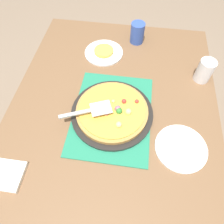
{
  "coord_description": "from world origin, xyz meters",
  "views": [
    {
      "loc": [
        -0.51,
        -0.07,
        1.56
      ],
      "look_at": [
        0.0,
        0.0,
        0.77
      ],
      "focal_mm": 32.73,
      "sensor_mm": 36.0,
      "label": 1
    }
  ],
  "objects": [
    {
      "name": "napkin_stack",
      "position": [
        -0.34,
        0.36,
        0.76
      ],
      "size": [
        0.12,
        0.12,
        0.02
      ],
      "primitive_type": "cube",
      "color": "white",
      "rests_on": "dining_table"
    },
    {
      "name": "served_slice_right",
      "position": [
        0.41,
        0.11,
        0.77
      ],
      "size": [
        0.11,
        0.11,
        0.02
      ],
      "primitive_type": "cylinder",
      "color": "#EAB747",
      "rests_on": "plate_far_right"
    },
    {
      "name": "cup_far",
      "position": [
        0.29,
        -0.43,
        0.81
      ],
      "size": [
        0.08,
        0.08,
        0.12
      ],
      "primitive_type": "cylinder",
      "color": "white",
      "rests_on": "dining_table"
    },
    {
      "name": "cup_near",
      "position": [
        0.54,
        -0.07,
        0.81
      ],
      "size": [
        0.08,
        0.08,
        0.12
      ],
      "primitive_type": "cylinder",
      "color": "#3351AD",
      "rests_on": "dining_table"
    },
    {
      "name": "ground_plane",
      "position": [
        0.0,
        0.0,
        0.0
      ],
      "size": [
        8.0,
        8.0,
        0.0
      ],
      "primitive_type": "plane",
      "color": "#84705B"
    },
    {
      "name": "dining_table",
      "position": [
        0.0,
        0.0,
        0.64
      ],
      "size": [
        1.4,
        1.0,
        0.75
      ],
      "color": "brown",
      "rests_on": "ground_plane"
    },
    {
      "name": "pizza",
      "position": [
        -0.0,
        -0.0,
        0.78
      ],
      "size": [
        0.33,
        0.33,
        0.05
      ],
      "color": "#B78442",
      "rests_on": "pizza_pan"
    },
    {
      "name": "pizza_pan",
      "position": [
        0.0,
        0.0,
        0.76
      ],
      "size": [
        0.38,
        0.38,
        0.01
      ],
      "primitive_type": "cylinder",
      "color": "black",
      "rests_on": "placemat"
    },
    {
      "name": "plate_side",
      "position": [
        -0.13,
        -0.31,
        0.76
      ],
      "size": [
        0.22,
        0.22,
        0.01
      ],
      "primitive_type": "cylinder",
      "color": "white",
      "rests_on": "dining_table"
    },
    {
      "name": "placemat",
      "position": [
        0.0,
        0.0,
        0.75
      ],
      "size": [
        0.48,
        0.36,
        0.01
      ],
      "primitive_type": "cube",
      "color": "#237F5B",
      "rests_on": "dining_table"
    },
    {
      "name": "plate_far_right",
      "position": [
        0.41,
        0.11,
        0.76
      ],
      "size": [
        0.22,
        0.22,
        0.01
      ],
      "primitive_type": "cylinder",
      "color": "white",
      "rests_on": "dining_table"
    },
    {
      "name": "pizza_server",
      "position": [
        -0.04,
        0.09,
        0.82
      ],
      "size": [
        0.13,
        0.23,
        0.01
      ],
      "color": "silver",
      "rests_on": "pizza"
    }
  ]
}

